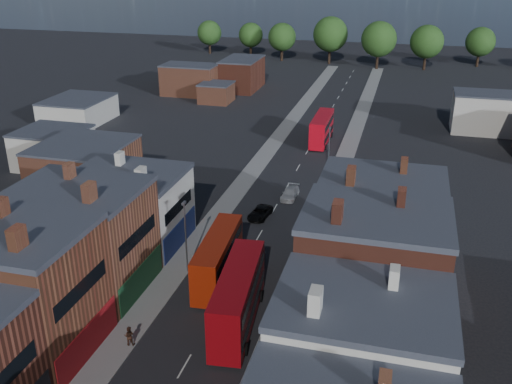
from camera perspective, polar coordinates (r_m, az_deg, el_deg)
The scene contains 10 objects.
pavement_west at distance 78.49m, azimuth -2.42°, elevation -0.54°, with size 3.00×200.00×0.12m, color gray.
pavement_east at distance 75.90m, azimuth 7.00°, elevation -1.56°, with size 3.00×200.00×0.12m, color gray.
lamp_post_2 at distance 59.11m, azimuth -7.07°, elevation -4.03°, with size 0.25×0.70×8.12m.
lamp_post_3 at distance 83.58m, azimuth 7.30°, elevation 4.20°, with size 0.25×0.70×8.12m.
bus_0 at distance 58.30m, azimuth -3.83°, elevation -6.57°, with size 3.51×11.63×4.95m.
bus_1 at distance 51.63m, azimuth -1.81°, elevation -10.47°, with size 4.11×12.80×5.43m.
bus_2 at distance 101.07m, azimuth 6.59°, elevation 6.34°, with size 2.92×11.41×4.93m.
car_2 at distance 72.51m, azimuth 0.40°, elevation -2.08°, with size 2.13×4.63×1.29m, color black.
car_3 at distance 78.31m, azimuth 3.42°, elevation -0.13°, with size 1.91×4.69×1.36m, color silver.
ped_1 at distance 51.41m, azimuth -12.58°, elevation -13.85°, with size 0.88×0.48×1.81m, color #43271B.
Camera 1 is at (15.39, -18.55, 31.40)m, focal length 40.00 mm.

